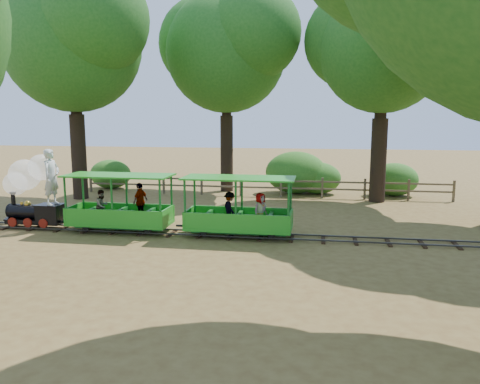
% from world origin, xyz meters
% --- Properties ---
extents(ground, '(90.00, 90.00, 0.00)m').
position_xyz_m(ground, '(0.00, 0.00, 0.00)').
color(ground, olive).
rests_on(ground, ground).
extents(track, '(22.00, 1.00, 0.10)m').
position_xyz_m(track, '(0.00, 0.00, 0.07)').
color(track, '#3F3D3A').
rests_on(track, ground).
extents(locomotive, '(2.30, 1.08, 2.85)m').
position_xyz_m(locomotive, '(-7.07, 0.06, 1.54)').
color(locomotive, black).
rests_on(locomotive, ground).
extents(carriage_front, '(3.59, 1.47, 1.87)m').
position_xyz_m(carriage_front, '(-3.80, 0.03, 0.79)').
color(carriage_front, green).
rests_on(carriage_front, track).
extents(carriage_rear, '(3.59, 1.47, 1.87)m').
position_xyz_m(carriage_rear, '(0.31, -0.01, 0.77)').
color(carriage_rear, green).
rests_on(carriage_rear, track).
extents(oak_nw, '(7.92, 6.97, 10.43)m').
position_xyz_m(oak_nw, '(-8.53, 6.09, 7.58)').
color(oak_nw, '#2D2116').
rests_on(oak_nw, ground).
extents(oak_nc, '(7.67, 6.75, 10.22)m').
position_xyz_m(oak_nc, '(-2.03, 9.58, 7.46)').
color(oak_nc, '#2D2116').
rests_on(oak_nc, ground).
extents(oak_ne, '(7.08, 6.23, 9.70)m').
position_xyz_m(oak_ne, '(5.47, 7.58, 7.14)').
color(oak_ne, '#2D2116').
rests_on(oak_ne, ground).
extents(fence, '(18.10, 0.10, 1.00)m').
position_xyz_m(fence, '(0.00, 8.00, 0.58)').
color(fence, brown).
rests_on(fence, ground).
extents(shrub_west, '(2.29, 1.76, 1.58)m').
position_xyz_m(shrub_west, '(-8.48, 9.30, 0.79)').
color(shrub_west, '#2D6B1E').
rests_on(shrub_west, ground).
extents(shrub_mid_w, '(3.11, 2.40, 2.16)m').
position_xyz_m(shrub_mid_w, '(1.65, 9.30, 1.08)').
color(shrub_mid_w, '#2D6B1E').
rests_on(shrub_mid_w, ground).
extents(shrub_mid_e, '(2.34, 1.80, 1.62)m').
position_xyz_m(shrub_mid_e, '(2.77, 9.30, 0.81)').
color(shrub_mid_e, '#2D6B1E').
rests_on(shrub_mid_e, ground).
extents(shrub_east, '(2.37, 1.82, 1.64)m').
position_xyz_m(shrub_east, '(6.51, 9.30, 0.82)').
color(shrub_east, '#2D6B1E').
rests_on(shrub_east, ground).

